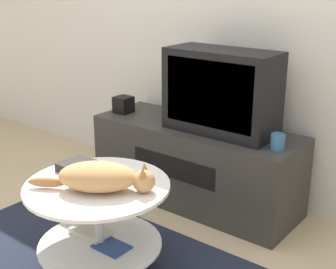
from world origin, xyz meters
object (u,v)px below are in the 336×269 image
at_px(tv, 221,92).
at_px(cat, 101,177).
at_px(speaker, 123,105).
at_px(dvd_box, 82,168).

xyz_separation_m(tv, cat, (-0.01, -0.99, -0.21)).
bearing_deg(cat, speaker, 94.99).
xyz_separation_m(dvd_box, cat, (0.23, -0.09, 0.04)).
relative_size(tv, dvd_box, 3.01).
distance_m(tv, cat, 1.01).
height_order(dvd_box, cat, cat).
distance_m(dvd_box, cat, 0.25).
distance_m(speaker, cat, 1.19).
relative_size(speaker, dvd_box, 0.50).
bearing_deg(speaker, tv, 4.15).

